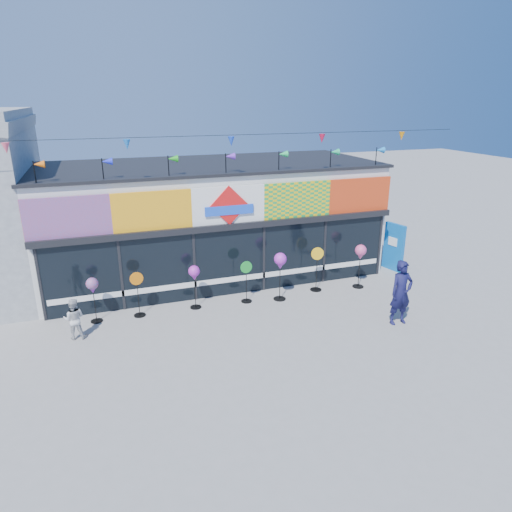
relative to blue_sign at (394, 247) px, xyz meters
name	(u,v)px	position (x,y,z in m)	size (l,w,h in m)	color
ground	(265,342)	(-6.62, -3.62, -0.92)	(80.00, 80.00, 0.00)	gray
kite_shop	(211,218)	(-6.62, 2.33, 1.13)	(16.00, 5.70, 5.31)	silver
blue_sign	(394,247)	(0.00, 0.00, 0.00)	(0.34, 0.92, 1.83)	#0B5EAC
spinner_0	(92,287)	(-10.97, -0.82, 0.20)	(0.36, 0.36, 1.40)	black
spinner_1	(138,293)	(-9.71, -0.85, -0.17)	(0.40, 0.36, 1.43)	black
spinner_2	(194,274)	(-7.96, -0.85, 0.22)	(0.36, 0.36, 1.42)	black
spinner_3	(246,281)	(-6.29, -0.96, -0.18)	(0.39, 0.36, 1.40)	black
spinner_4	(280,262)	(-5.19, -1.15, 0.38)	(0.41, 0.41, 1.62)	black
spinner_5	(317,268)	(-3.71, -0.85, -0.10)	(0.44, 0.40, 1.56)	black
spinner_6	(360,253)	(-2.17, -1.09, 0.33)	(0.40, 0.40, 1.57)	black
adult_man	(401,293)	(-2.50, -3.88, 0.05)	(0.71, 0.47, 1.95)	#13133B
child	(74,319)	(-11.52, -1.67, -0.33)	(0.57, 0.33, 1.18)	silver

